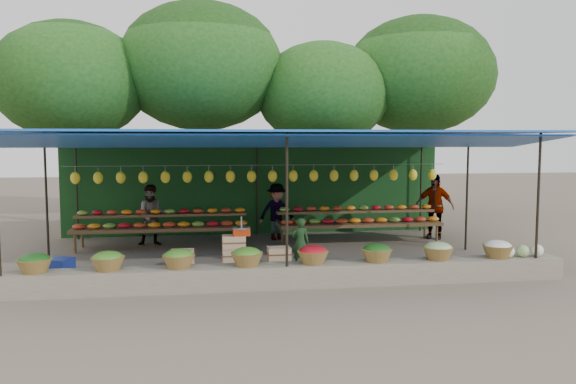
{
  "coord_description": "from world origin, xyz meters",
  "views": [
    {
      "loc": [
        -1.43,
        -12.62,
        2.63
      ],
      "look_at": [
        0.48,
        0.2,
        1.44
      ],
      "focal_mm": 35.0,
      "sensor_mm": 36.0,
      "label": 1
    }
  ],
  "objects": [
    {
      "name": "stone_curb",
      "position": [
        0.0,
        -2.75,
        0.2
      ],
      "size": [
        10.6,
        0.55,
        0.4
      ],
      "primitive_type": "cube",
      "color": "#696254",
      "rests_on": "ground"
    },
    {
      "name": "customer_right",
      "position": [
        4.68,
        1.61,
        0.87
      ],
      "size": [
        1.08,
        0.92,
        1.74
      ],
      "primitive_type": "imported",
      "rotation": [
        0.0,
        0.0,
        -0.59
      ],
      "color": "slate",
      "rests_on": "ground"
    },
    {
      "name": "blue_crate_back",
      "position": [
        -4.32,
        -1.29,
        0.17
      ],
      "size": [
        0.69,
        0.61,
        0.34
      ],
      "primitive_type": "cube",
      "rotation": [
        0.0,
        0.0,
        -0.4
      ],
      "color": "navy",
      "rests_on": "ground"
    },
    {
      "name": "fruit_table_right",
      "position": [
        2.51,
        1.35,
        0.61
      ],
      "size": [
        4.21,
        0.95,
        0.93
      ],
      "color": "#45351B",
      "rests_on": "ground"
    },
    {
      "name": "vendor_seated",
      "position": [
        0.53,
        -1.25,
        0.52
      ],
      "size": [
        0.39,
        0.27,
        1.04
      ],
      "primitive_type": "imported",
      "rotation": [
        0.0,
        0.0,
        3.08
      ],
      "color": "#1A391B",
      "rests_on": "ground"
    },
    {
      "name": "customer_left",
      "position": [
        -2.74,
        1.72,
        0.77
      ],
      "size": [
        0.79,
        0.64,
        1.53
      ],
      "primitive_type": "imported",
      "rotation": [
        0.0,
        0.0,
        0.09
      ],
      "color": "slate",
      "rests_on": "ground"
    },
    {
      "name": "tree_row",
      "position": [
        0.5,
        6.09,
        4.7
      ],
      "size": [
        16.51,
        5.5,
        7.12
      ],
      "color": "#362113",
      "rests_on": "ground"
    },
    {
      "name": "fruit_table_left",
      "position": [
        -2.49,
        1.35,
        0.61
      ],
      "size": [
        4.21,
        0.95,
        0.93
      ],
      "color": "#45351B",
      "rests_on": "ground"
    },
    {
      "name": "netting_backdrop",
      "position": [
        0.0,
        3.15,
        1.25
      ],
      "size": [
        10.6,
        0.06,
        2.5
      ],
      "primitive_type": "cube",
      "color": "#1B4D20",
      "rests_on": "ground"
    },
    {
      "name": "produce_baskets",
      "position": [
        -0.1,
        -2.75,
        0.56
      ],
      "size": [
        8.98,
        0.58,
        0.34
      ],
      "color": "brown",
      "rests_on": "stone_curb"
    },
    {
      "name": "customer_mid",
      "position": [
        0.45,
        2.03,
        0.75
      ],
      "size": [
        1.07,
        0.76,
        1.5
      ],
      "primitive_type": "imported",
      "rotation": [
        0.0,
        0.0,
        0.23
      ],
      "color": "slate",
      "rests_on": "ground"
    },
    {
      "name": "stall_canopy",
      "position": [
        0.0,
        0.07,
        2.68
      ],
      "size": [
        10.8,
        6.6,
        2.82
      ],
      "color": "black",
      "rests_on": "ground"
    },
    {
      "name": "crate_counter",
      "position": [
        -0.91,
        -1.66,
        0.31
      ],
      "size": [
        2.36,
        0.35,
        0.77
      ],
      "color": "tan",
      "rests_on": "ground"
    },
    {
      "name": "ground",
      "position": [
        0.0,
        0.0,
        0.0
      ],
      "size": [
        60.0,
        60.0,
        0.0
      ],
      "primitive_type": "plane",
      "color": "#685D4C",
      "rests_on": "ground"
    },
    {
      "name": "weighing_scale",
      "position": [
        -0.72,
        -1.66,
        0.86
      ],
      "size": [
        0.35,
        0.35,
        0.37
      ],
      "color": "red",
      "rests_on": "crate_counter"
    }
  ]
}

